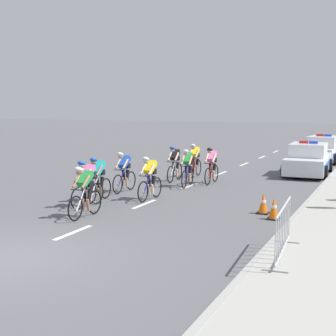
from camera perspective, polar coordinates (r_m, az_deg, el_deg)
The scene contains 17 objects.
ground_plane at distance 11.24m, azimuth -18.08°, elevation -9.97°, with size 160.00×160.00×0.00m, color #56565B.
kerb_edge at distance 22.20m, azimuth 18.10°, elevation -1.30°, with size 0.16×60.00×0.13m, color #9E9E99.
lane_markings_centre at distance 21.75m, azimuth 4.52°, elevation -1.29°, with size 0.14×29.60×0.01m.
cyclist_lead at distance 14.47m, azimuth -9.66°, elevation -2.64°, with size 0.42×1.72×1.56m.
cyclist_second at distance 15.94m, azimuth -9.38°, elevation -1.72°, with size 0.43×1.72×1.56m.
cyclist_third at distance 16.83m, azimuth -8.14°, elevation -1.21°, with size 0.42×1.72×1.56m.
cyclist_fourth at distance 16.91m, azimuth -2.14°, elevation -1.10°, with size 0.42×1.72×1.56m.
cyclist_fifth at distance 18.51m, azimuth -5.13°, elevation -0.38°, with size 0.42×1.72×1.56m.
cyclist_sixth at distance 19.59m, azimuth 2.28°, elevation 0.07°, with size 0.46×1.72×1.56m.
cyclist_seventh at distance 20.46m, azimuth 5.08°, elevation 0.36°, with size 0.42×1.72×1.56m.
cyclist_eighth at distance 22.28m, azimuth 3.13°, elevation 0.96°, with size 0.42×1.72×1.56m.
cyclist_ninth at distance 20.97m, azimuth 0.78°, elevation 0.56°, with size 0.43×1.72×1.56m.
police_car_nearest at distance 23.95m, azimuth 15.95°, elevation 0.87°, with size 2.13×4.47×1.59m.
police_car_second at distance 29.55m, azimuth 17.62°, elevation 2.00°, with size 2.29×4.54×1.59m.
crowd_barrier_front at distance 10.63m, azimuth 13.21°, elevation -7.18°, with size 0.67×2.32×1.07m.
traffic_cone_near at distance 14.45m, azimuth 12.18°, elevation -4.65°, with size 0.36×0.36×0.64m.
traffic_cone_mid at distance 15.14m, azimuth 10.98°, elevation -4.06°, with size 0.36×0.36×0.64m.
Camera 1 is at (7.36, -7.83, 3.29)m, focal length 52.51 mm.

